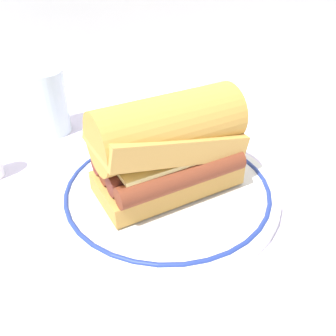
{
  "coord_description": "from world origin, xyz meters",
  "views": [
    {
      "loc": [
        -0.02,
        -0.37,
        0.3
      ],
      "look_at": [
        0.03,
        -0.0,
        0.04
      ],
      "focal_mm": 38.47,
      "sensor_mm": 36.0,
      "label": 1
    }
  ],
  "objects": [
    {
      "name": "ground_plane",
      "position": [
        0.0,
        0.0,
        0.0
      ],
      "size": [
        1.5,
        1.5,
        0.0
      ],
      "primitive_type": "plane",
      "color": "silver"
    },
    {
      "name": "plate",
      "position": [
        0.03,
        -0.0,
        0.01
      ],
      "size": [
        0.29,
        0.29,
        0.01
      ],
      "color": "white",
      "rests_on": "ground_plane"
    },
    {
      "name": "sausage_sandwich",
      "position": [
        0.03,
        -0.0,
        0.08
      ],
      "size": [
        0.2,
        0.16,
        0.12
      ],
      "rotation": [
        0.0,
        0.0,
        0.39
      ],
      "color": "gold",
      "rests_on": "plate"
    },
    {
      "name": "drinking_glass",
      "position": [
        -0.15,
        0.2,
        0.05
      ],
      "size": [
        0.07,
        0.07,
        0.11
      ],
      "color": "silver",
      "rests_on": "ground_plane"
    }
  ]
}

